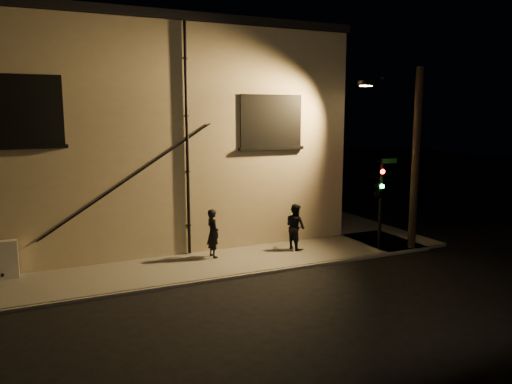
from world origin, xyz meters
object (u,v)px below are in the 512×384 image
pedestrian_b (295,226)px  traffic_signal (379,189)px  pedestrian_a (213,233)px  streetlamp_pole (413,155)px

pedestrian_b → traffic_signal: (2.86, -1.30, 1.45)m
pedestrian_a → pedestrian_b: size_ratio=1.01×
traffic_signal → streetlamp_pole: size_ratio=0.49×
pedestrian_a → streetlamp_pole: size_ratio=0.25×
pedestrian_b → traffic_signal: 3.46m
pedestrian_a → streetlamp_pole: streetlamp_pole is taller
pedestrian_b → streetlamp_pole: size_ratio=0.25×
pedestrian_b → traffic_signal: size_ratio=0.51×
pedestrian_a → streetlamp_pole: 8.09m
pedestrian_a → streetlamp_pole: (7.37, -1.93, 2.72)m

